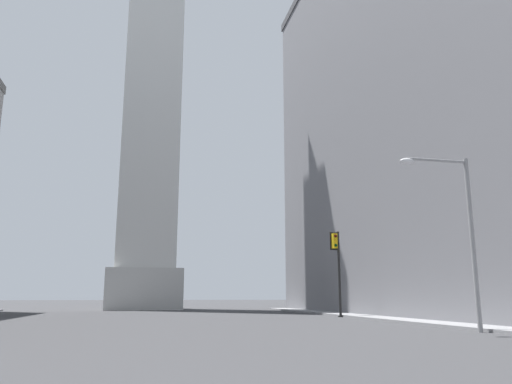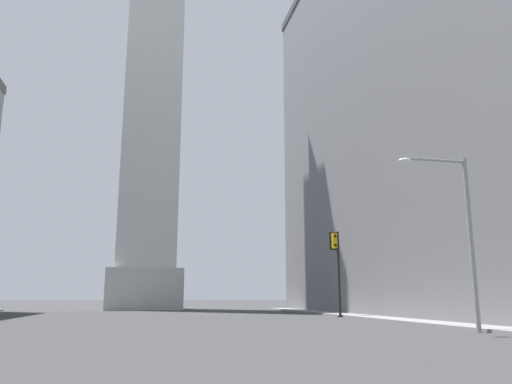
% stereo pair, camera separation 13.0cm
% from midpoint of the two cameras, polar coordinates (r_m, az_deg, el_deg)
% --- Properties ---
extents(sidewalk_right, '(5.00, 69.64, 0.15)m').
position_cam_midpoint_polar(sidewalk_right, '(27.58, 25.06, -13.67)').
color(sidewalk_right, gray).
rests_on(sidewalk_right, ground_plane).
extents(obelisk, '(8.26, 8.26, 62.56)m').
position_cam_midpoint_polar(obelisk, '(65.80, -11.56, 14.27)').
color(obelisk, silver).
rests_on(obelisk, ground_plane).
extents(traffic_light_mid_right, '(0.79, 0.52, 6.21)m').
position_cam_midpoint_polar(traffic_light_mid_right, '(37.59, 9.16, -7.71)').
color(traffic_light_mid_right, black).
rests_on(traffic_light_mid_right, ground_plane).
extents(street_lamp, '(3.30, 0.36, 7.49)m').
position_cam_midpoint_polar(street_lamp, '(23.30, 22.05, -3.05)').
color(street_lamp, gray).
rests_on(street_lamp, ground_plane).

